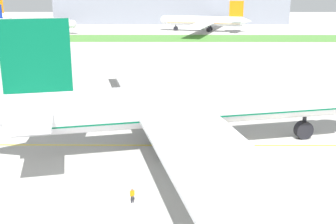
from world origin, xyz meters
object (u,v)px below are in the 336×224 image
object	(u,v)px
service_truck_baggage_loader	(145,85)
parked_airliner_far_centre	(27,23)
airliner_foreground	(183,106)
parked_airliner_far_right	(205,21)
ground_crew_wingwalker_port	(132,194)

from	to	relation	value
service_truck_baggage_loader	parked_airliner_far_centre	bearing A→B (deg)	118.06
airliner_foreground	parked_airliner_far_right	distance (m)	152.55
airliner_foreground	service_truck_baggage_loader	xyz separation A→B (m)	(-6.95, 32.65, -4.56)
service_truck_baggage_loader	parked_airliner_far_right	distance (m)	121.18
parked_airliner_far_right	ground_crew_wingwalker_port	bearing A→B (deg)	-96.87
parked_airliner_far_right	airliner_foreground	bearing A→B (deg)	-95.48
ground_crew_wingwalker_port	parked_airliner_far_centre	world-z (taller)	parked_airliner_far_centre
airliner_foreground	parked_airliner_far_right	xyz separation A→B (m)	(14.57, 151.85, -1.14)
airliner_foreground	ground_crew_wingwalker_port	size ratio (longest dim) A/B	55.57
service_truck_baggage_loader	parked_airliner_far_right	world-z (taller)	parked_airliner_far_right
ground_crew_wingwalker_port	parked_airliner_far_right	bearing A→B (deg)	83.13
ground_crew_wingwalker_port	parked_airliner_far_right	world-z (taller)	parked_airliner_far_right
airliner_foreground	service_truck_baggage_loader	bearing A→B (deg)	102.02
ground_crew_wingwalker_port	service_truck_baggage_loader	size ratio (longest dim) A/B	0.27
ground_crew_wingwalker_port	parked_airliner_far_centre	xyz separation A→B (m)	(-61.25, 160.12, 3.33)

